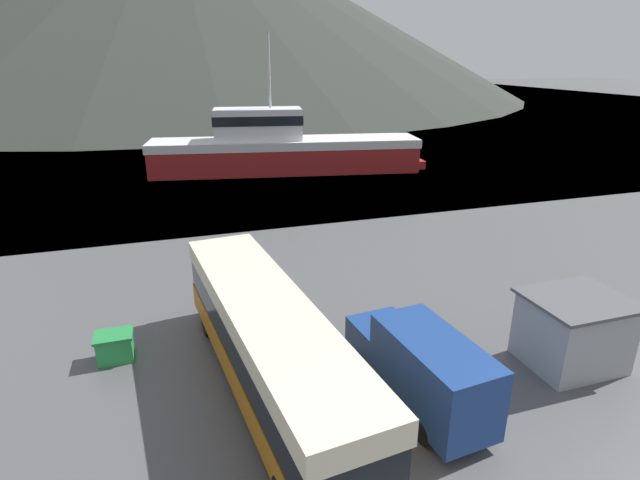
{
  "coord_description": "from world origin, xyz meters",
  "views": [
    {
      "loc": [
        -3.91,
        -4.97,
        10.29
      ],
      "look_at": [
        2.86,
        16.32,
        2.0
      ],
      "focal_mm": 28.0,
      "sensor_mm": 36.0,
      "label": 1
    }
  ],
  "objects_px": {
    "delivery_van": "(421,366)",
    "small_boat": "(393,164)",
    "tour_bus": "(268,343)",
    "dock_kiosk": "(573,331)",
    "fishing_boat": "(281,148)",
    "storage_bin": "(115,346)"
  },
  "relations": [
    {
      "from": "tour_bus",
      "to": "dock_kiosk",
      "type": "distance_m",
      "value": 10.58
    },
    {
      "from": "storage_bin",
      "to": "tour_bus",
      "type": "bearing_deg",
      "value": -35.56
    },
    {
      "from": "fishing_boat",
      "to": "dock_kiosk",
      "type": "distance_m",
      "value": 33.54
    },
    {
      "from": "dock_kiosk",
      "to": "delivery_van",
      "type": "bearing_deg",
      "value": -176.82
    },
    {
      "from": "tour_bus",
      "to": "storage_bin",
      "type": "height_order",
      "value": "tour_bus"
    },
    {
      "from": "tour_bus",
      "to": "small_boat",
      "type": "height_order",
      "value": "tour_bus"
    },
    {
      "from": "storage_bin",
      "to": "fishing_boat",
      "type": "bearing_deg",
      "value": 65.53
    },
    {
      "from": "fishing_boat",
      "to": "storage_bin",
      "type": "xyz_separation_m",
      "value": [
        -12.9,
        -28.34,
        -1.73
      ]
    },
    {
      "from": "fishing_boat",
      "to": "dock_kiosk",
      "type": "relative_size",
      "value": 7.46
    },
    {
      "from": "tour_bus",
      "to": "dock_kiosk",
      "type": "height_order",
      "value": "tour_bus"
    },
    {
      "from": "delivery_van",
      "to": "small_boat",
      "type": "relative_size",
      "value": 1.01
    },
    {
      "from": "tour_bus",
      "to": "delivery_van",
      "type": "height_order",
      "value": "tour_bus"
    },
    {
      "from": "delivery_van",
      "to": "storage_bin",
      "type": "distance_m",
      "value": 10.74
    },
    {
      "from": "tour_bus",
      "to": "fishing_boat",
      "type": "relative_size",
      "value": 0.51
    },
    {
      "from": "dock_kiosk",
      "to": "fishing_boat",
      "type": "bearing_deg",
      "value": 94.16
    },
    {
      "from": "tour_bus",
      "to": "dock_kiosk",
      "type": "bearing_deg",
      "value": -14.85
    },
    {
      "from": "dock_kiosk",
      "to": "small_boat",
      "type": "xyz_separation_m",
      "value": [
        8.15,
        31.53,
        -0.91
      ]
    },
    {
      "from": "delivery_van",
      "to": "tour_bus",
      "type": "bearing_deg",
      "value": 150.53
    },
    {
      "from": "fishing_boat",
      "to": "small_boat",
      "type": "distance_m",
      "value": 10.92
    },
    {
      "from": "delivery_van",
      "to": "dock_kiosk",
      "type": "distance_m",
      "value": 6.12
    },
    {
      "from": "small_boat",
      "to": "delivery_van",
      "type": "bearing_deg",
      "value": 163.6
    },
    {
      "from": "tour_bus",
      "to": "small_boat",
      "type": "relative_size",
      "value": 2.06
    }
  ]
}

